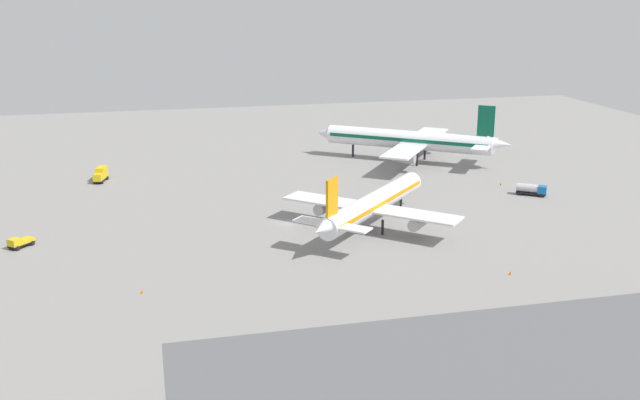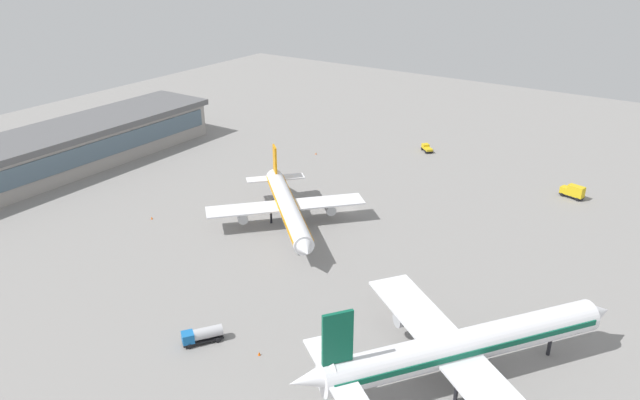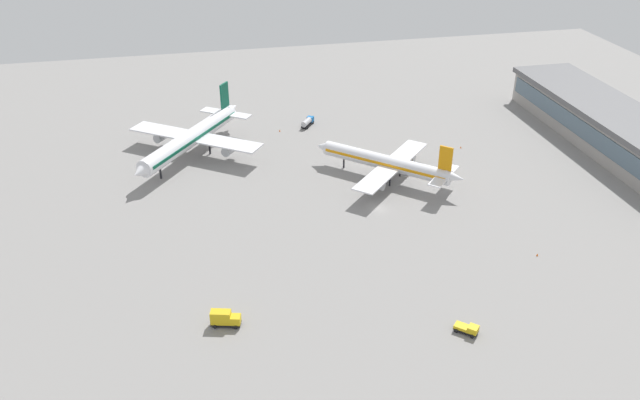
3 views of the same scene
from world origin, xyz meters
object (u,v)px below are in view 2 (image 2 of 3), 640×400
airplane_taxiing (462,346)px  catering_truck (573,191)px  safety_cone_mid_apron (152,218)px  safety_cone_far_side (259,353)px  pushback_tractor (427,148)px  safety_cone_near_gate (316,153)px  fuel_truck (203,335)px  airplane_at_gate (287,206)px

airplane_taxiing → catering_truck: 77.06m
safety_cone_mid_apron → safety_cone_far_side: 55.67m
pushback_tractor → safety_cone_near_gate: (20.45, -25.42, -0.67)m
catering_truck → fuel_truck: bearing=84.4°
pushback_tractor → safety_cone_near_gate: size_ratio=7.53×
pushback_tractor → safety_cone_near_gate: bearing=81.8°
safety_cone_near_gate → safety_cone_far_side: size_ratio=1.00×
airplane_taxiing → catering_truck: (-76.92, -2.26, -4.01)m
airplane_taxiing → safety_cone_far_side: (12.00, -27.16, -5.41)m
airplane_taxiing → pushback_tractor: (-88.66, -46.12, -4.74)m
airplane_at_gate → airplane_taxiing: bearing=15.8°
fuel_truck → pushback_tractor: (-103.09, -9.61, -0.42)m
pushback_tractor → airplane_at_gate: bearing=129.3°
fuel_truck → safety_cone_mid_apron: 48.65m
pushback_tractor → safety_cone_far_side: (100.66, 18.96, -0.67)m
safety_cone_near_gate → safety_cone_mid_apron: bearing=-6.1°
airplane_taxiing → safety_cone_mid_apron: size_ratio=73.55×
airplane_at_gate → catering_truck: 70.06m
safety_cone_mid_apron → airplane_at_gate: bearing=117.3°
catering_truck → safety_cone_far_side: catering_truck is taller
fuel_truck → safety_cone_far_side: (-2.42, 9.35, -1.09)m
fuel_truck → safety_cone_near_gate: (-82.64, -35.03, -1.09)m
airplane_taxiing → fuel_truck: bearing=147.5°
catering_truck → safety_cone_near_gate: (8.71, -69.28, -1.40)m
airplane_at_gate → safety_cone_far_side: bearing=-15.6°
fuel_truck → catering_truck: catering_truck is taller
catering_truck → safety_cone_mid_apron: (65.21, -75.27, -1.40)m
safety_cone_far_side → airplane_taxiing: bearing=113.8°
safety_cone_mid_apron → safety_cone_far_side: size_ratio=1.00×
fuel_truck → pushback_tractor: bearing=-139.9°
fuel_truck → airplane_taxiing: bearing=146.4°
safety_cone_near_gate → pushback_tractor: bearing=128.8°
catering_truck → safety_cone_near_gate: 69.84m
airplane_taxiing → fuel_truck: airplane_taxiing is taller
airplane_taxiing → safety_cone_far_side: size_ratio=73.55×
pushback_tractor → catering_truck: (11.74, 43.86, 0.73)m
fuel_truck → catering_truck: size_ratio=1.06×
airplane_taxiing → safety_cone_mid_apron: (-11.71, -77.53, -5.41)m
fuel_truck → safety_cone_far_side: bearing=139.3°
airplane_at_gate → airplane_taxiing: airplane_taxiing is taller
airplane_at_gate → catering_truck: size_ratio=5.89×
catering_truck → airplane_at_gate: bearing=61.7°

